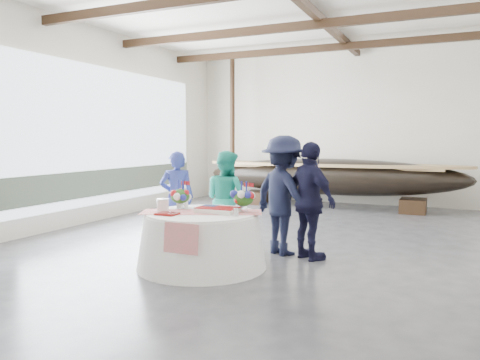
% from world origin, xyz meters
% --- Properties ---
extents(floor, '(10.00, 12.00, 0.01)m').
position_xyz_m(floor, '(0.00, 0.00, 0.00)').
color(floor, '#3D3D42').
rests_on(floor, ground).
extents(wall_back, '(10.00, 0.02, 4.50)m').
position_xyz_m(wall_back, '(0.00, 6.00, 2.25)').
color(wall_back, silver).
rests_on(wall_back, ground).
extents(wall_front, '(10.00, 0.02, 4.50)m').
position_xyz_m(wall_front, '(0.00, -6.00, 2.25)').
color(wall_front, silver).
rests_on(wall_front, ground).
extents(wall_left, '(0.02, 12.00, 4.50)m').
position_xyz_m(wall_left, '(-5.00, 0.00, 2.25)').
color(wall_left, silver).
rests_on(wall_left, ground).
extents(pavilion_structure, '(9.80, 11.76, 4.50)m').
position_xyz_m(pavilion_structure, '(0.00, 0.82, 4.00)').
color(pavilion_structure, black).
rests_on(pavilion_structure, ground).
extents(open_bay, '(0.03, 7.00, 3.20)m').
position_xyz_m(open_bay, '(-4.95, 1.00, 1.83)').
color(open_bay, silver).
rests_on(open_bay, ground).
extents(longboat_display, '(7.35, 1.47, 1.38)m').
position_xyz_m(longboat_display, '(-0.50, 4.80, 0.88)').
color(longboat_display, black).
rests_on(longboat_display, ground).
extents(banquet_table, '(1.94, 1.94, 0.83)m').
position_xyz_m(banquet_table, '(-0.82, -2.00, 0.41)').
color(banquet_table, white).
rests_on(banquet_table, ground).
extents(tabletop_items, '(1.86, 1.20, 0.40)m').
position_xyz_m(tabletop_items, '(-0.80, -1.86, 0.98)').
color(tabletop_items, red).
rests_on(tabletop_items, banquet_table).
extents(guest_woman_blue, '(0.74, 0.67, 1.70)m').
position_xyz_m(guest_woman_blue, '(-1.99, -0.80, 0.85)').
color(guest_woman_blue, navy).
rests_on(guest_woman_blue, ground).
extents(guest_woman_teal, '(1.00, 0.88, 1.71)m').
position_xyz_m(guest_woman_teal, '(-1.04, -0.70, 0.86)').
color(guest_woman_teal, '#21AF96').
rests_on(guest_woman_teal, ground).
extents(guest_man_left, '(1.47, 1.26, 1.98)m').
position_xyz_m(guest_man_left, '(0.04, -0.74, 0.99)').
color(guest_man_left, black).
rests_on(guest_man_left, ground).
extents(guest_man_right, '(1.16, 1.01, 1.88)m').
position_xyz_m(guest_man_right, '(0.54, -0.91, 0.94)').
color(guest_man_right, black).
rests_on(guest_man_right, ground).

